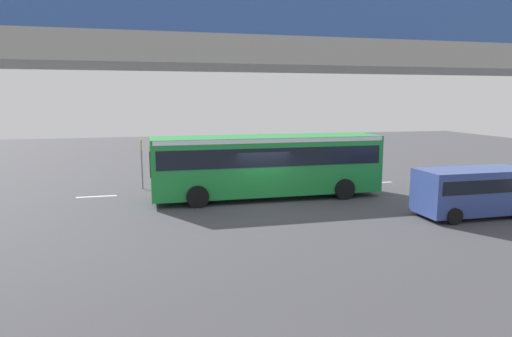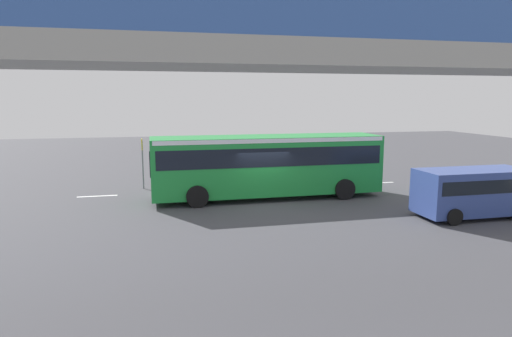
{
  "view_description": "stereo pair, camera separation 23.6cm",
  "coord_description": "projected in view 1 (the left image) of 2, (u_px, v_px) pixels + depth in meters",
  "views": [
    {
      "loc": [
        5.37,
        20.56,
        5.02
      ],
      "look_at": [
        0.18,
        -0.47,
        1.6
      ],
      "focal_mm": 31.24,
      "sensor_mm": 36.0,
      "label": 1
    },
    {
      "loc": [
        5.14,
        20.61,
        5.02
      ],
      "look_at": [
        0.18,
        -0.47,
        1.6
      ],
      "focal_mm": 31.24,
      "sensor_mm": 36.0,
      "label": 2
    }
  ],
  "objects": [
    {
      "name": "lane_dash_leftmost",
      "position": [
        377.0,
        183.0,
        26.78
      ],
      "size": [
        2.0,
        0.2,
        0.01
      ],
      "primitive_type": "cube",
      "color": "silver",
      "rests_on": "ground"
    },
    {
      "name": "ground",
      "position": [
        262.0,
        202.0,
        21.77
      ],
      "size": [
        80.0,
        80.0,
        0.0
      ],
      "primitive_type": "plane",
      "color": "#424247"
    },
    {
      "name": "lane_dash_left",
      "position": [
        314.0,
        186.0,
        25.83
      ],
      "size": [
        2.0,
        0.2,
        0.01
      ],
      "primitive_type": "cube",
      "color": "silver",
      "rests_on": "ground"
    },
    {
      "name": "traffic_sign",
      "position": [
        142.0,
        155.0,
        24.67
      ],
      "size": [
        0.08,
        0.6,
        2.8
      ],
      "color": "slate",
      "rests_on": "ground"
    },
    {
      "name": "parked_van",
      "position": [
        473.0,
        189.0,
        19.02
      ],
      "size": [
        4.8,
        2.17,
        2.05
      ],
      "color": "#33478C",
      "rests_on": "ground"
    },
    {
      "name": "lane_dash_centre",
      "position": [
        247.0,
        189.0,
        24.89
      ],
      "size": [
        2.0,
        0.2,
        0.01
      ],
      "primitive_type": "cube",
      "color": "silver",
      "rests_on": "ground"
    },
    {
      "name": "city_bus",
      "position": [
        267.0,
        161.0,
        22.46
      ],
      "size": [
        11.54,
        2.85,
        3.15
      ],
      "color": "#1E8C38",
      "rests_on": "ground"
    },
    {
      "name": "pedestrian_overpass",
      "position": [
        393.0,
        79.0,
        9.87
      ],
      "size": [
        31.75,
        2.6,
        7.22
      ],
      "color": "#9E9E99",
      "rests_on": "ground"
    },
    {
      "name": "lane_dash_right",
      "position": [
        175.0,
        193.0,
        23.94
      ],
      "size": [
        2.0,
        0.2,
        0.01
      ],
      "primitive_type": "cube",
      "color": "silver",
      "rests_on": "ground"
    },
    {
      "name": "lane_dash_rightmost",
      "position": [
        96.0,
        196.0,
        23.0
      ],
      "size": [
        2.0,
        0.2,
        0.01
      ],
      "primitive_type": "cube",
      "color": "silver",
      "rests_on": "ground"
    }
  ]
}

